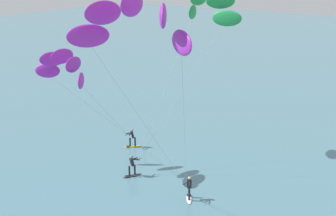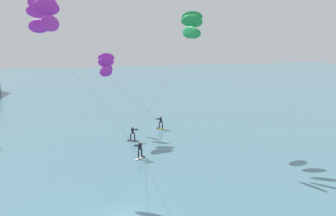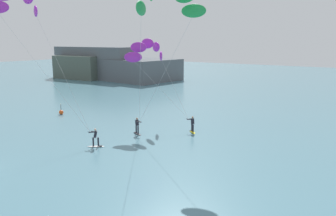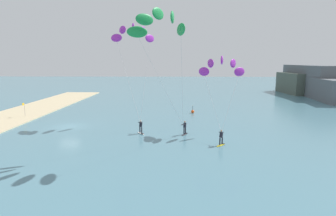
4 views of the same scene
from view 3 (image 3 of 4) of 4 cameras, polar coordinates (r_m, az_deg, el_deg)
name	(u,v)px [view 3 (image 3 of 4)]	position (r m, az deg, el deg)	size (l,w,h in m)	color
kitesurfer_nearshore	(167,5)	(28.51, -0.15, 16.55)	(8.57, 6.43, 13.76)	#333338
kitesurfer_mid_water	(19,5)	(34.83, -23.30, 15.28)	(9.65, 6.22, 14.13)	white
kitesurfer_far_out	(149,53)	(38.60, -3.13, 9.06)	(8.16, 5.85, 9.49)	yellow
marker_buoy	(61,112)	(46.09, -17.18, -0.65)	(0.56, 0.56, 1.38)	#EA5119
distant_headland	(107,66)	(87.54, -9.99, 6.78)	(31.46, 17.61, 7.69)	#565B60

